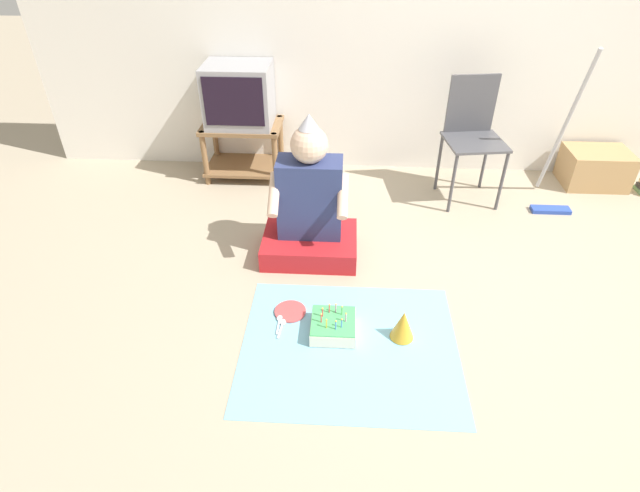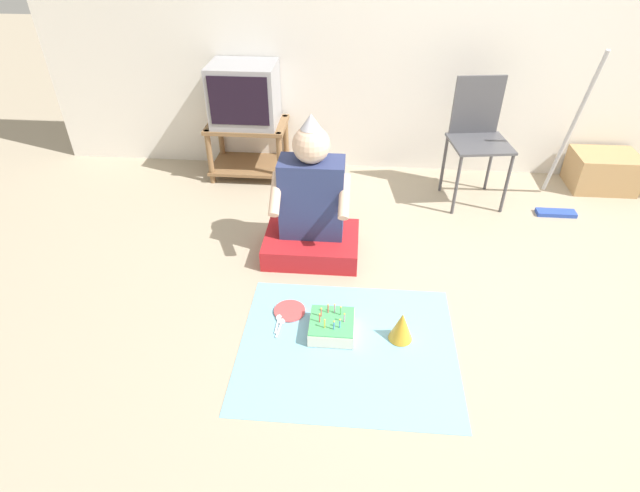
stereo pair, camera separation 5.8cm
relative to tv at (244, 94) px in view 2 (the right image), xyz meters
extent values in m
plane|color=tan|center=(1.54, -1.70, -0.68)|extent=(16.00, 16.00, 0.00)
cube|color=white|center=(1.54, 0.24, 0.60)|extent=(6.40, 0.06, 2.55)
cube|color=olive|center=(0.00, 0.00, -0.24)|extent=(0.62, 0.42, 0.03)
cube|color=olive|center=(0.00, 0.00, -0.60)|extent=(0.62, 0.42, 0.02)
cylinder|color=olive|center=(-0.28, -0.18, -0.45)|extent=(0.04, 0.04, 0.45)
cylinder|color=olive|center=(0.28, -0.18, -0.45)|extent=(0.04, 0.04, 0.45)
cylinder|color=olive|center=(-0.28, 0.18, -0.45)|extent=(0.04, 0.04, 0.45)
cylinder|color=olive|center=(0.28, 0.18, -0.45)|extent=(0.04, 0.04, 0.45)
cube|color=#99999E|center=(0.00, 0.00, 0.00)|extent=(0.50, 0.40, 0.46)
cube|color=black|center=(0.00, -0.20, 0.01)|extent=(0.44, 0.01, 0.36)
cube|color=#4C4C51|center=(1.76, -0.31, -0.21)|extent=(0.46, 0.44, 0.02)
cube|color=#4C4C51|center=(1.73, -0.13, 0.01)|extent=(0.36, 0.07, 0.43)
cylinder|color=#4C4C51|center=(1.60, -0.51, -0.44)|extent=(0.02, 0.02, 0.47)
cylinder|color=#4C4C51|center=(1.97, -0.46, -0.44)|extent=(0.02, 0.02, 0.47)
cylinder|color=#4C4C51|center=(1.55, -0.16, -0.44)|extent=(0.02, 0.02, 0.47)
cylinder|color=#4C4C51|center=(1.92, -0.11, -0.44)|extent=(0.02, 0.02, 0.47)
cube|color=tan|center=(2.83, 0.00, -0.53)|extent=(0.48, 0.36, 0.28)
cube|color=#2D4CB2|center=(2.37, -0.47, -0.66)|extent=(0.28, 0.09, 0.03)
cylinder|color=#B7B7BC|center=(2.37, -0.29, -0.08)|extent=(0.03, 0.37, 1.14)
cube|color=red|center=(0.62, -1.09, -0.61)|extent=(0.60, 0.45, 0.14)
cube|color=navy|center=(0.62, -1.05, -0.28)|extent=(0.40, 0.22, 0.51)
sphere|color=beige|center=(0.62, -1.05, 0.07)|extent=(0.22, 0.22, 0.22)
cone|color=silver|center=(0.62, -1.05, 0.21)|extent=(0.12, 0.12, 0.09)
cylinder|color=beige|center=(0.41, -1.16, -0.20)|extent=(0.06, 0.26, 0.21)
cylinder|color=beige|center=(0.82, -1.16, -0.20)|extent=(0.06, 0.26, 0.21)
cube|color=#7FC6E0|center=(0.89, -1.91, -0.67)|extent=(1.13, 0.96, 0.01)
cube|color=#F4E0C6|center=(0.80, -1.81, -0.63)|extent=(0.24, 0.24, 0.07)
cube|color=#4CB266|center=(0.80, -1.81, -0.59)|extent=(0.23, 0.23, 0.01)
cylinder|color=#E58CCC|center=(0.86, -1.81, -0.57)|extent=(0.01, 0.01, 0.06)
sphere|color=#FFCC4C|center=(0.86, -1.81, -0.53)|extent=(0.01, 0.01, 0.01)
cylinder|color=#66C666|center=(0.84, -1.76, -0.57)|extent=(0.01, 0.01, 0.06)
sphere|color=#FFCC4C|center=(0.84, -1.76, -0.53)|extent=(0.01, 0.01, 0.01)
cylinder|color=#E58CCC|center=(0.81, -1.74, -0.57)|extent=(0.01, 0.01, 0.06)
sphere|color=#FFCC4C|center=(0.81, -1.74, -0.53)|extent=(0.01, 0.01, 0.01)
cylinder|color=#EA4C4C|center=(0.77, -1.75, -0.57)|extent=(0.01, 0.01, 0.06)
sphere|color=#FFCC4C|center=(0.77, -1.75, -0.53)|extent=(0.01, 0.01, 0.01)
cylinder|color=#EA4C4C|center=(0.74, -1.78, -0.57)|extent=(0.01, 0.01, 0.06)
sphere|color=#FFCC4C|center=(0.74, -1.78, -0.53)|extent=(0.01, 0.01, 0.01)
cylinder|color=#EA4C4C|center=(0.73, -1.82, -0.57)|extent=(0.01, 0.01, 0.06)
sphere|color=#FFCC4C|center=(0.73, -1.82, -0.53)|extent=(0.01, 0.01, 0.01)
cylinder|color=yellow|center=(0.76, -1.86, -0.57)|extent=(0.01, 0.01, 0.06)
sphere|color=#FFCC4C|center=(0.76, -1.86, -0.53)|extent=(0.01, 0.01, 0.01)
cylinder|color=#4C7FE5|center=(0.81, -1.87, -0.57)|extent=(0.01, 0.01, 0.06)
sphere|color=#FFCC4C|center=(0.81, -1.87, -0.53)|extent=(0.01, 0.01, 0.01)
cylinder|color=#4C7FE5|center=(0.84, -1.86, -0.57)|extent=(0.01, 0.01, 0.06)
sphere|color=#FFCC4C|center=(0.84, -1.86, -0.53)|extent=(0.01, 0.01, 0.01)
cone|color=gold|center=(1.16, -1.82, -0.58)|extent=(0.13, 0.13, 0.17)
cylinder|color=#D84C4C|center=(0.55, -1.67, -0.66)|extent=(0.18, 0.18, 0.01)
ellipsoid|color=white|center=(0.50, -1.73, -0.66)|extent=(0.04, 0.05, 0.01)
cube|color=white|center=(0.50, -1.80, -0.67)|extent=(0.01, 0.10, 0.01)
ellipsoid|color=white|center=(0.52, -1.76, -0.66)|extent=(0.04, 0.05, 0.01)
cube|color=white|center=(0.51, -1.83, -0.67)|extent=(0.02, 0.10, 0.01)
camera|label=1|loc=(0.84, -3.73, 1.27)|focal=28.00mm
camera|label=2|loc=(0.89, -3.73, 1.27)|focal=28.00mm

